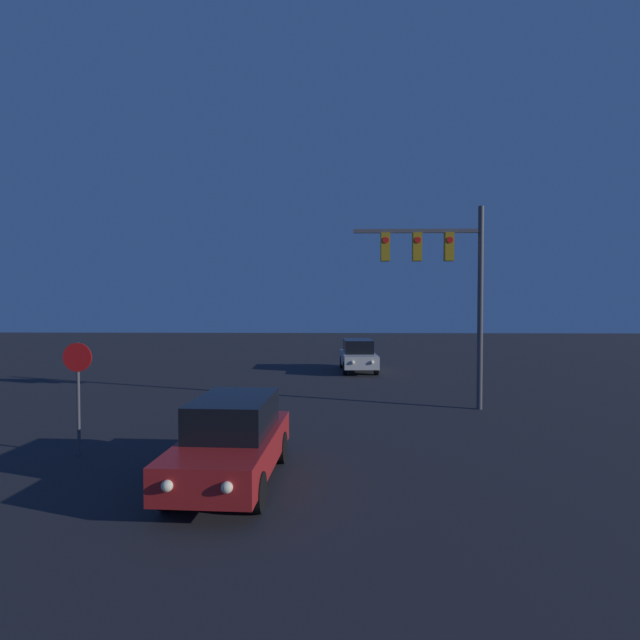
{
  "coord_description": "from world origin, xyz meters",
  "views": [
    {
      "loc": [
        0.33,
        0.68,
        3.37
      ],
      "look_at": [
        0.0,
        13.37,
        2.98
      ],
      "focal_mm": 28.0,
      "sensor_mm": 36.0,
      "label": 1
    }
  ],
  "objects_px": {
    "car_near": "(232,439)",
    "stop_sign": "(78,378)",
    "car_far": "(358,355)",
    "traffic_signal_mast": "(445,272)"
  },
  "relations": [
    {
      "from": "car_near",
      "to": "stop_sign",
      "type": "height_order",
      "value": "stop_sign"
    },
    {
      "from": "traffic_signal_mast",
      "to": "stop_sign",
      "type": "height_order",
      "value": "traffic_signal_mast"
    },
    {
      "from": "car_near",
      "to": "traffic_signal_mast",
      "type": "height_order",
      "value": "traffic_signal_mast"
    },
    {
      "from": "car_near",
      "to": "stop_sign",
      "type": "xyz_separation_m",
      "value": [
        -3.76,
        1.55,
        0.92
      ]
    },
    {
      "from": "car_far",
      "to": "traffic_signal_mast",
      "type": "height_order",
      "value": "traffic_signal_mast"
    },
    {
      "from": "car_far",
      "to": "traffic_signal_mast",
      "type": "bearing_deg",
      "value": 101.97
    },
    {
      "from": "car_near",
      "to": "traffic_signal_mast",
      "type": "distance_m",
      "value": 9.44
    },
    {
      "from": "car_far",
      "to": "stop_sign",
      "type": "bearing_deg",
      "value": 61.83
    },
    {
      "from": "traffic_signal_mast",
      "to": "stop_sign",
      "type": "relative_size",
      "value": 2.58
    },
    {
      "from": "stop_sign",
      "to": "car_near",
      "type": "bearing_deg",
      "value": -22.39
    }
  ]
}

